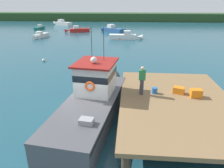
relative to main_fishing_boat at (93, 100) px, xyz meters
The scene contains 16 objects.
ground_plane 1.05m from the main_fishing_boat, 162.43° to the right, with size 200.00×200.00×0.00m, color #1E4C5B.
dock 4.53m from the main_fishing_boat, ahead, with size 6.00×9.00×1.20m.
main_fishing_boat is the anchor object (origin of this frame).
crate_single_far 5.64m from the main_fishing_boat, ahead, with size 0.60×0.44×0.45m, color orange.
crate_stack_near_edge 4.88m from the main_fishing_boat, ahead, with size 0.60×0.44×0.37m, color orange.
bait_bucket 3.51m from the main_fishing_boat, 11.90° to the left, with size 0.32×0.32×0.34m, color #2866B2.
deckhand_by_the_boat 2.91m from the main_fishing_boat, 11.33° to the left, with size 0.36×0.22×1.63m.
moored_boat_near_channel 25.89m from the main_fishing_boat, 87.68° to the left, with size 5.61×1.44×1.43m.
moored_boat_mid_harbor 29.77m from the main_fishing_boat, 117.78° to the left, with size 1.54×4.58×1.15m.
moored_boat_far_right 35.15m from the main_fishing_boat, 104.82° to the left, with size 5.13×2.61×1.29m.
moored_boat_off_the_point 48.98m from the main_fishing_boat, 109.15° to the left, with size 5.83×4.08×1.54m.
moored_boat_far_left 34.28m from the main_fishing_boat, 92.87° to the left, with size 5.33×5.11×1.57m.
moored_boat_outer_mooring 42.19m from the main_fishing_boat, 116.41° to the left, with size 1.15×4.24×1.07m.
mooring_buoy_inshore 13.11m from the main_fishing_boat, 123.69° to the left, with size 0.33×0.33×0.33m, color silver.
mooring_buoy_spare_mooring 25.35m from the main_fishing_boat, 89.44° to the left, with size 0.41×0.41×0.41m, color #EA5B19.
far_shoreline 61.91m from the main_fishing_boat, 90.25° to the left, with size 120.00×8.00×2.40m, color #284723.
Camera 1 is at (2.20, -10.42, 6.13)m, focal length 33.96 mm.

